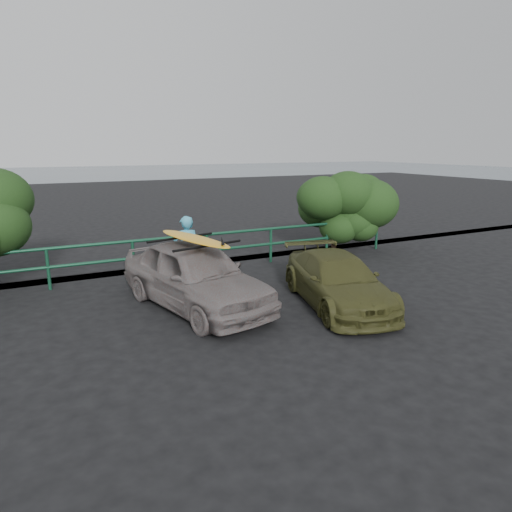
{
  "coord_description": "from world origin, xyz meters",
  "views": [
    {
      "loc": [
        -3.26,
        -6.53,
        3.34
      ],
      "look_at": [
        0.99,
        1.96,
        1.05
      ],
      "focal_mm": 32.0,
      "sensor_mm": 36.0,
      "label": 1
    }
  ],
  "objects_px": {
    "sedan": "(195,275)",
    "surfboard": "(194,238)",
    "man": "(187,251)",
    "olive_vehicle": "(337,280)",
    "guardrail": "(171,255)"
  },
  "relations": [
    {
      "from": "sedan",
      "to": "olive_vehicle",
      "type": "distance_m",
      "value": 3.04
    },
    {
      "from": "sedan",
      "to": "surfboard",
      "type": "relative_size",
      "value": 1.67
    },
    {
      "from": "surfboard",
      "to": "guardrail",
      "type": "bearing_deg",
      "value": 71.1
    },
    {
      "from": "man",
      "to": "surfboard",
      "type": "xyz_separation_m",
      "value": [
        -0.37,
        -1.66,
        0.64
      ]
    },
    {
      "from": "surfboard",
      "to": "sedan",
      "type": "bearing_deg",
      "value": 0.0
    },
    {
      "from": "guardrail",
      "to": "surfboard",
      "type": "distance_m",
      "value": 2.9
    },
    {
      "from": "sedan",
      "to": "guardrail",
      "type": "bearing_deg",
      "value": 71.1
    },
    {
      "from": "olive_vehicle",
      "to": "surfboard",
      "type": "xyz_separation_m",
      "value": [
        -2.78,
        1.21,
        0.95
      ]
    },
    {
      "from": "guardrail",
      "to": "man",
      "type": "bearing_deg",
      "value": -85.22
    },
    {
      "from": "olive_vehicle",
      "to": "man",
      "type": "height_order",
      "value": "man"
    },
    {
      "from": "sedan",
      "to": "surfboard",
      "type": "height_order",
      "value": "surfboard"
    },
    {
      "from": "guardrail",
      "to": "surfboard",
      "type": "relative_size",
      "value": 5.68
    },
    {
      "from": "olive_vehicle",
      "to": "guardrail",
      "type": "bearing_deg",
      "value": 136.23
    },
    {
      "from": "sedan",
      "to": "man",
      "type": "height_order",
      "value": "man"
    },
    {
      "from": "olive_vehicle",
      "to": "man",
      "type": "bearing_deg",
      "value": 143.74
    }
  ]
}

